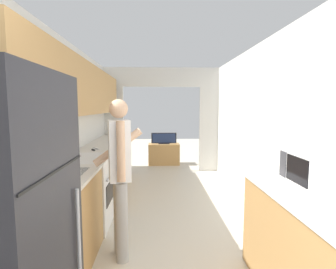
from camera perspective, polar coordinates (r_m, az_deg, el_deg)
The scene contains 11 objects.
wall_left at distance 3.58m, azimuth -21.91°, elevation 4.72°, with size 0.38×7.99×2.50m.
wall_right at distance 3.29m, azimuth 25.17°, elevation -0.26°, with size 0.06×7.99×2.50m.
wall_far_with_doorway at distance 6.32m, azimuth -1.37°, elevation 4.99°, with size 3.14×0.06×2.50m.
counter_left at distance 4.30m, azimuth -15.29°, elevation -9.23°, with size 0.62×4.49×0.91m.
counter_right at distance 2.38m, azimuth 30.63°, elevation -22.90°, with size 0.62×1.68×0.91m.
range_oven at distance 3.71m, azimuth -17.35°, elevation -11.69°, with size 0.66×0.79×1.05m.
person at distance 2.76m, azimuth -10.43°, elevation -8.54°, with size 0.53×0.43×1.66m.
microwave at distance 2.50m, azimuth 29.17°, elevation -6.44°, with size 0.35×0.53×0.31m.
tv_cabinet at distance 7.20m, azimuth -0.90°, elevation -4.25°, with size 0.84×0.42×0.57m.
television at distance 7.09m, azimuth -0.89°, elevation -0.87°, with size 0.68×0.16×0.30m.
knife at distance 4.21m, azimuth -15.74°, elevation -3.13°, with size 0.15×0.34×0.02m.
Camera 1 is at (-0.13, -0.70, 1.58)m, focal length 28.00 mm.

